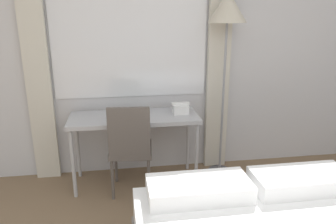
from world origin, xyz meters
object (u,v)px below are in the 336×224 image
standing_lamp (227,17)px  telephone (180,108)px  desk (134,122)px  desk_chair (130,145)px  book (130,113)px

standing_lamp → telephone: size_ratio=10.81×
desk → telephone: size_ratio=7.21×
desk_chair → telephone: (0.53, 0.24, 0.26)m
desk → telephone: 0.48m
desk → book: size_ratio=5.49×
desk_chair → book: size_ratio=3.96×
desk → book: book is taller
telephone → book: (-0.51, 0.04, -0.04)m
desk → book: 0.10m
desk → standing_lamp: (0.93, 0.06, 1.01)m
desk → desk_chair: desk_chair is taller
desk → telephone: telephone is taller
desk → standing_lamp: bearing=3.5°
desk_chair → standing_lamp: 1.54m
desk → book: bearing=124.7°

